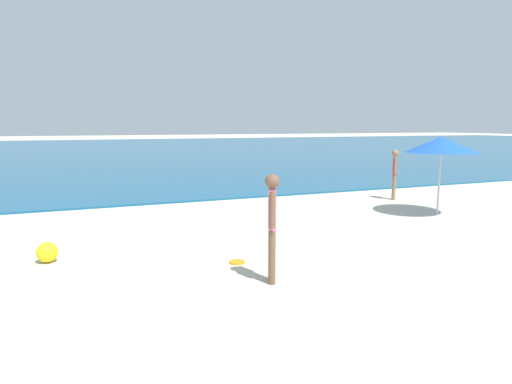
{
  "coord_description": "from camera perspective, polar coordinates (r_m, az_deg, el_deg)",
  "views": [
    {
      "loc": [
        -3.38,
        -2.54,
        2.41
      ],
      "look_at": [
        -0.23,
        5.3,
        1.09
      ],
      "focal_mm": 30.47,
      "sensor_mm": 36.0,
      "label": 1
    }
  ],
  "objects": [
    {
      "name": "beach_umbrella",
      "position": [
        12.46,
        23.18,
        5.73
      ],
      "size": [
        1.85,
        1.85,
        2.1
      ],
      "color": "#B7B7BC",
      "rests_on": "ground"
    },
    {
      "name": "beach_ball",
      "position": [
        8.55,
        -25.73,
        -7.15
      ],
      "size": [
        0.36,
        0.36,
        0.36
      ],
      "primitive_type": "sphere",
      "color": "yellow",
      "rests_on": "ground"
    },
    {
      "name": "water",
      "position": [
        43.35,
        -17.44,
        5.3
      ],
      "size": [
        160.0,
        60.0,
        0.06
      ],
      "primitive_type": "cube",
      "color": "#14567F",
      "rests_on": "ground"
    },
    {
      "name": "person_distant",
      "position": [
        14.67,
        17.73,
        2.6
      ],
      "size": [
        0.24,
        0.32,
        1.61
      ],
      "rotation": [
        0.0,
        0.0,
        4.11
      ],
      "color": "#936B4C",
      "rests_on": "ground"
    },
    {
      "name": "person_standing",
      "position": [
        6.57,
        2.12,
        -3.91
      ],
      "size": [
        0.22,
        0.36,
        1.68
      ],
      "rotation": [
        0.0,
        0.0,
        4.31
      ],
      "color": "brown",
      "rests_on": "ground"
    },
    {
      "name": "frisbee",
      "position": [
        7.75,
        -2.51,
        -9.18
      ],
      "size": [
        0.28,
        0.28,
        0.03
      ],
      "primitive_type": "cylinder",
      "color": "orange",
      "rests_on": "ground"
    }
  ]
}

